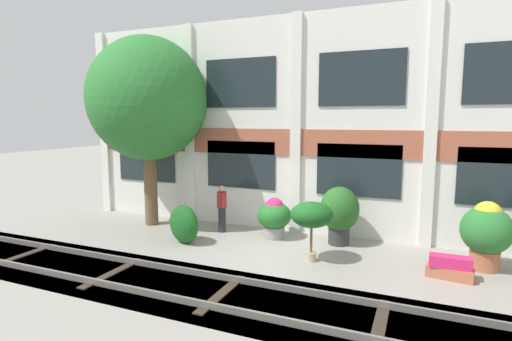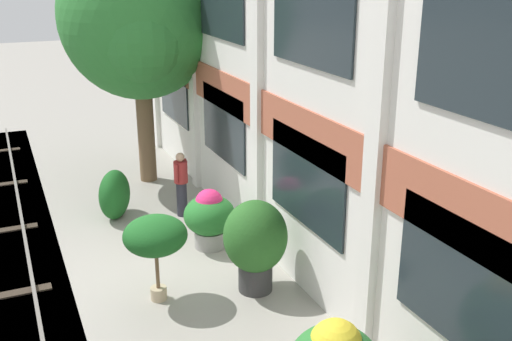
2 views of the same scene
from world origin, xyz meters
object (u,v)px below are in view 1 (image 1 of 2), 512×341
(potted_plant_terracotta_small, at_px, (312,216))
(potted_plant_square_trough, at_px, (450,268))
(topiary_hedge, at_px, (184,224))
(resident_by_doorway, at_px, (222,207))
(broadleaf_tree, at_px, (148,102))
(potted_plant_stone_basin, at_px, (339,212))
(potted_plant_fluted_column, at_px, (486,231))
(potted_plant_ribbed_drum, at_px, (274,216))

(potted_plant_terracotta_small, relative_size, potted_plant_square_trough, 1.49)
(potted_plant_terracotta_small, distance_m, topiary_hedge, 4.20)
(resident_by_doorway, height_order, topiary_hedge, resident_by_doorway)
(broadleaf_tree, bearing_deg, topiary_hedge, -31.12)
(potted_plant_terracotta_small, bearing_deg, potted_plant_stone_basin, 77.18)
(topiary_hedge, bearing_deg, broadleaf_tree, 148.88)
(potted_plant_stone_basin, distance_m, potted_plant_square_trough, 3.56)
(broadleaf_tree, height_order, potted_plant_square_trough, broadleaf_tree)
(broadleaf_tree, xyz_separation_m, potted_plant_stone_basin, (6.88, 0.35, -3.44))
(resident_by_doorway, bearing_deg, broadleaf_tree, -42.03)
(potted_plant_square_trough, bearing_deg, broadleaf_tree, 172.51)
(topiary_hedge, bearing_deg, resident_by_doorway, 70.37)
(potted_plant_fluted_column, relative_size, topiary_hedge, 1.40)
(broadleaf_tree, xyz_separation_m, topiary_hedge, (2.33, -1.41, -3.88))
(broadleaf_tree, relative_size, potted_plant_ribbed_drum, 5.06)
(potted_plant_fluted_column, bearing_deg, resident_by_doorway, 177.04)
(broadleaf_tree, bearing_deg, potted_plant_terracotta_small, -12.59)
(potted_plant_fluted_column, xyz_separation_m, potted_plant_stone_basin, (-3.92, 0.63, 0.02))
(potted_plant_stone_basin, xyz_separation_m, potted_plant_terracotta_small, (-0.41, -1.79, 0.24))
(potted_plant_ribbed_drum, bearing_deg, broadleaf_tree, -177.89)
(potted_plant_terracotta_small, bearing_deg, topiary_hedge, 179.50)
(potted_plant_ribbed_drum, relative_size, potted_plant_stone_basin, 0.74)
(topiary_hedge, bearing_deg, potted_plant_square_trough, 0.77)
(potted_plant_square_trough, height_order, resident_by_doorway, resident_by_doorway)
(potted_plant_fluted_column, distance_m, potted_plant_terracotta_small, 4.49)
(potted_plant_fluted_column, xyz_separation_m, potted_plant_square_trough, (-0.86, -1.02, -0.76))
(potted_plant_stone_basin, height_order, potted_plant_terracotta_small, potted_plant_stone_basin)
(potted_plant_stone_basin, bearing_deg, potted_plant_fluted_column, -9.17)
(potted_plant_fluted_column, height_order, resident_by_doorway, potted_plant_fluted_column)
(broadleaf_tree, height_order, potted_plant_terracotta_small, broadleaf_tree)
(resident_by_doorway, xyz_separation_m, topiary_hedge, (-0.55, -1.53, -0.27))
(potted_plant_ribbed_drum, xyz_separation_m, potted_plant_fluted_column, (6.02, -0.46, 0.29))
(potted_plant_fluted_column, bearing_deg, potted_plant_square_trough, -130.04)
(potted_plant_fluted_column, height_order, potted_plant_square_trough, potted_plant_fluted_column)
(potted_plant_square_trough, distance_m, topiary_hedge, 7.62)
(broadleaf_tree, xyz_separation_m, resident_by_doorway, (2.88, 0.12, -3.61))
(potted_plant_ribbed_drum, distance_m, potted_plant_fluted_column, 6.04)
(potted_plant_square_trough, relative_size, resident_by_doorway, 0.68)
(potted_plant_stone_basin, distance_m, potted_plant_terracotta_small, 1.85)
(potted_plant_fluted_column, height_order, potted_plant_terracotta_small, potted_plant_fluted_column)
(potted_plant_ribbed_drum, relative_size, potted_plant_terracotta_small, 0.81)
(potted_plant_ribbed_drum, bearing_deg, potted_plant_square_trough, -16.06)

